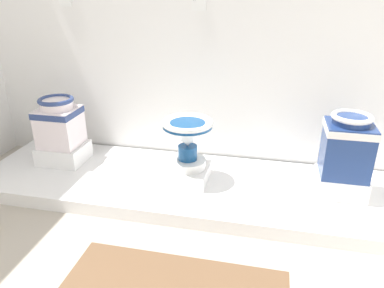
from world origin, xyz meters
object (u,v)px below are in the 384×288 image
(info_placard_second, at_px, (199,3))
(plinth_block_squat_floral, at_px, (64,153))
(plinth_block_broad_patterned, at_px, (340,184))
(antique_toilet_broad_patterned, at_px, (347,144))
(antique_toilet_squat_floral, at_px, (59,121))
(plinth_block_slender_white, at_px, (188,173))
(antique_toilet_slender_white, at_px, (188,136))

(info_placard_second, bearing_deg, plinth_block_squat_floral, -159.86)
(plinth_block_broad_patterned, bearing_deg, plinth_block_squat_floral, 178.65)
(antique_toilet_broad_patterned, distance_m, info_placard_second, 1.54)
(antique_toilet_broad_patterned, xyz_separation_m, info_placard_second, (-1.17, 0.46, 0.90))
(plinth_block_squat_floral, xyz_separation_m, antique_toilet_squat_floral, (0.00, 0.00, 0.30))
(plinth_block_squat_floral, relative_size, antique_toilet_broad_patterned, 0.83)
(antique_toilet_squat_floral, relative_size, antique_toilet_broad_patterned, 0.92)
(plinth_block_squat_floral, xyz_separation_m, plinth_block_broad_patterned, (2.28, -0.05, 0.00))
(antique_toilet_squat_floral, bearing_deg, antique_toilet_broad_patterned, -1.35)
(plinth_block_slender_white, bearing_deg, plinth_block_broad_patterned, 2.12)
(plinth_block_broad_patterned, xyz_separation_m, info_placard_second, (-1.17, 0.46, 1.22))
(antique_toilet_broad_patterned, height_order, info_placard_second, info_placard_second)
(plinth_block_squat_floral, bearing_deg, plinth_block_broad_patterned, -1.35)
(plinth_block_slender_white, height_order, antique_toilet_slender_white, antique_toilet_slender_white)
(plinth_block_squat_floral, height_order, plinth_block_slender_white, plinth_block_squat_floral)
(plinth_block_squat_floral, relative_size, antique_toilet_squat_floral, 0.91)
(plinth_block_broad_patterned, height_order, antique_toilet_broad_patterned, antique_toilet_broad_patterned)
(plinth_block_squat_floral, xyz_separation_m, antique_toilet_broad_patterned, (2.28, -0.05, 0.32))
(antique_toilet_broad_patterned, bearing_deg, antique_toilet_squat_floral, 178.65)
(antique_toilet_broad_patterned, bearing_deg, plinth_block_broad_patterned, 45.00)
(antique_toilet_slender_white, bearing_deg, plinth_block_broad_patterned, 2.12)
(plinth_block_slender_white, height_order, antique_toilet_broad_patterned, antique_toilet_broad_patterned)
(antique_toilet_squat_floral, bearing_deg, plinth_block_squat_floral, 0.00)
(antique_toilet_slender_white, relative_size, info_placard_second, 3.37)
(antique_toilet_slender_white, bearing_deg, antique_toilet_broad_patterned, 2.12)
(plinth_block_broad_patterned, bearing_deg, info_placard_second, 158.40)
(antique_toilet_slender_white, relative_size, plinth_block_broad_patterned, 1.10)
(plinth_block_squat_floral, bearing_deg, info_placard_second, 20.14)
(antique_toilet_broad_patterned, bearing_deg, info_placard_second, 158.40)
(antique_toilet_slender_white, bearing_deg, plinth_block_slender_white, -90.00)
(plinth_block_broad_patterned, relative_size, antique_toilet_broad_patterned, 0.78)
(info_placard_second, bearing_deg, antique_toilet_broad_patterned, -21.60)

